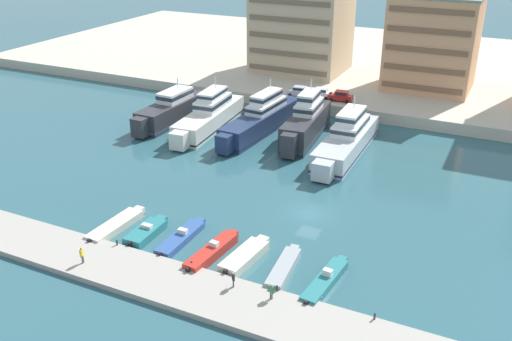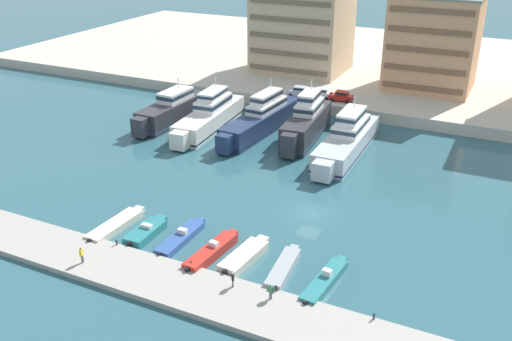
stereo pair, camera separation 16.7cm
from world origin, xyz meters
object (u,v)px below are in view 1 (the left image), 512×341
motorboat_teal_mid_right (325,281)px  car_red_mid_left (341,96)px  motorboat_teal_left (147,232)px  pedestrian_mid_deck (233,278)px  motorboat_cream_center (245,256)px  motorboat_cream_far_left (116,225)px  car_silver_far_left (299,91)px  yacht_charcoal_center_left (306,122)px  pedestrian_far_side (271,290)px  motorboat_grey_center_right (284,268)px  motorboat_red_center_left (212,252)px  yacht_silver_center (347,139)px  yacht_ivory_left (209,115)px  motorboat_blue_mid_left (181,238)px  yacht_navy_mid_left (262,118)px  yacht_charcoal_far_left (171,110)px  car_white_left (321,93)px  pedestrian_near_edge (82,254)px

motorboat_teal_mid_right → car_red_mid_left: car_red_mid_left is taller
motorboat_teal_left → pedestrian_mid_deck: 13.79m
motorboat_cream_center → motorboat_teal_left: bearing=-178.2°
motorboat_cream_far_left → motorboat_teal_left: (3.91, 0.22, 0.09)m
motorboat_teal_left → car_silver_far_left: bearing=91.9°
yacht_charcoal_center_left → car_red_mid_left: size_ratio=4.31×
motorboat_teal_left → pedestrian_far_side: pedestrian_far_side is taller
motorboat_grey_center_right → motorboat_teal_left: bearing=-179.5°
motorboat_red_center_left → car_silver_far_left: 49.29m
yacht_silver_center → pedestrian_far_side: size_ratio=14.27×
yacht_ivory_left → motorboat_blue_mid_left: yacht_ivory_left is taller
yacht_charcoal_center_left → pedestrian_far_side: 40.55m
motorboat_cream_far_left → car_red_mid_left: (9.74, 48.56, 2.48)m
yacht_navy_mid_left → motorboat_grey_center_right: yacht_navy_mid_left is taller
car_red_mid_left → yacht_navy_mid_left: bearing=-119.3°
motorboat_cream_far_left → car_red_mid_left: car_red_mid_left is taller
yacht_charcoal_far_left → yacht_silver_center: bearing=0.2°
yacht_charcoal_far_left → car_red_mid_left: bearing=36.1°
yacht_navy_mid_left → car_red_mid_left: yacht_navy_mid_left is taller
motorboat_blue_mid_left → car_white_left: 47.86m
motorboat_teal_mid_right → car_red_mid_left: 50.52m
motorboat_grey_center_right → car_silver_far_left: (-17.46, 47.66, 2.44)m
motorboat_cream_center → car_white_left: (-9.45, 48.14, 2.41)m
motorboat_blue_mid_left → car_red_mid_left: 47.71m
yacht_ivory_left → car_silver_far_left: 18.36m
motorboat_blue_mid_left → motorboat_cream_far_left: bearing=-173.0°
motorboat_cream_center → motorboat_grey_center_right: bearing=-2.8°
yacht_silver_center → pedestrian_far_side: 36.59m
motorboat_cream_far_left → car_red_mid_left: 49.59m
yacht_navy_mid_left → motorboat_cream_far_left: bearing=-92.7°
motorboat_teal_left → motorboat_cream_center: 11.60m
motorboat_red_center_left → pedestrian_mid_deck: 6.38m
yacht_charcoal_far_left → pedestrian_mid_deck: (30.34, -36.07, -0.58)m
pedestrian_mid_deck → motorboat_cream_far_left: bearing=165.1°
motorboat_teal_left → motorboat_grey_center_right: 15.86m
yacht_charcoal_far_left → motorboat_cream_center: 42.50m
motorboat_red_center_left → car_white_left: car_white_left is taller
yacht_charcoal_center_left → motorboat_teal_mid_right: yacht_charcoal_center_left is taller
yacht_charcoal_far_left → car_red_mid_left: size_ratio=4.22×
motorboat_cream_far_left → car_white_left: car_white_left is taller
yacht_silver_center → motorboat_teal_mid_right: 32.57m
yacht_navy_mid_left → yacht_silver_center: yacht_navy_mid_left is taller
yacht_charcoal_far_left → motorboat_grey_center_right: yacht_charcoal_far_left is taller
pedestrian_mid_deck → yacht_charcoal_center_left: bearing=101.6°
motorboat_teal_mid_right → pedestrian_mid_deck: size_ratio=5.49×
yacht_charcoal_far_left → pedestrian_near_edge: (15.39, -38.98, -0.47)m
motorboat_cream_far_left → car_white_left: size_ratio=2.04×
motorboat_cream_far_left → pedestrian_mid_deck: (16.84, -4.47, 1.08)m
yacht_silver_center → motorboat_blue_mid_left: yacht_silver_center is taller
car_silver_far_left → pedestrian_far_side: size_ratio=2.72×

